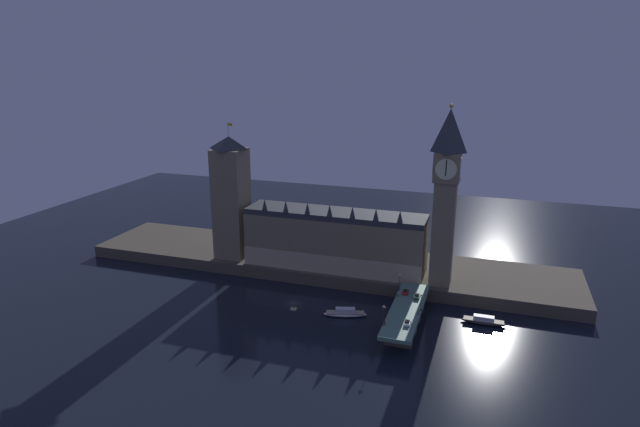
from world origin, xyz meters
TOP-DOWN VIEW (x-y plane):
  - ground_plane at (0.00, 0.00)m, footprint 400.00×400.00m
  - embankment at (0.00, 39.00)m, footprint 220.00×42.00m
  - parliament_hall at (7.93, 29.53)m, footprint 77.30×18.44m
  - clock_tower at (53.44, 25.64)m, footprint 10.27×10.38m
  - victoria_tower at (-40.15, 28.21)m, footprint 13.68×13.68m
  - bridge at (44.99, -5.00)m, footprint 10.80×46.00m
  - car_northbound_lead at (42.62, 7.58)m, footprint 2.00×3.90m
  - car_southbound_lead at (47.37, -16.92)m, footprint 2.04×4.15m
  - car_southbound_trail at (47.37, 4.84)m, footprint 2.07×4.02m
  - pedestrian_near_rail at (40.24, -19.41)m, footprint 0.38×0.38m
  - pedestrian_mid_walk at (49.75, -8.55)m, footprint 0.38×0.38m
  - pedestrian_far_rail at (40.24, 3.93)m, footprint 0.38×0.38m
  - street_lamp_near at (39.84, -19.72)m, footprint 1.34×0.60m
  - street_lamp_mid at (50.15, -5.00)m, footprint 1.34×0.60m
  - street_lamp_far at (39.84, 9.72)m, footprint 1.34×0.60m
  - boat_upstream at (22.39, -4.27)m, footprint 16.53×8.27m
  - boat_downstream at (71.52, 5.63)m, footprint 16.03×4.06m

SIDE VIEW (x-z plane):
  - ground_plane at x=0.00m, z-range 0.00..0.00m
  - boat_downstream at x=71.52m, z-range -0.42..2.72m
  - boat_upstream at x=22.39m, z-range -0.43..2.80m
  - embankment at x=0.00m, z-range 0.00..5.22m
  - bridge at x=44.99m, z-range 1.10..8.08m
  - car_southbound_lead at x=47.37m, z-range 6.94..8.34m
  - car_northbound_lead at x=42.62m, z-range 6.94..8.38m
  - car_southbound_trail at x=47.37m, z-range 6.94..8.44m
  - pedestrian_near_rail at x=40.24m, z-range 7.04..8.84m
  - pedestrian_mid_walk at x=49.75m, z-range 7.04..8.88m
  - pedestrian_far_rail at x=40.24m, z-range 7.04..8.90m
  - street_lamp_mid at x=50.15m, z-range 7.75..13.84m
  - street_lamp_far at x=39.84m, z-range 7.84..14.65m
  - street_lamp_near at x=39.84m, z-range 7.87..15.02m
  - parliament_hall at x=7.93m, z-range 2.70..32.69m
  - victoria_tower at x=-40.15m, z-range 2.32..63.22m
  - clock_tower at x=53.44m, z-range 7.38..78.59m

